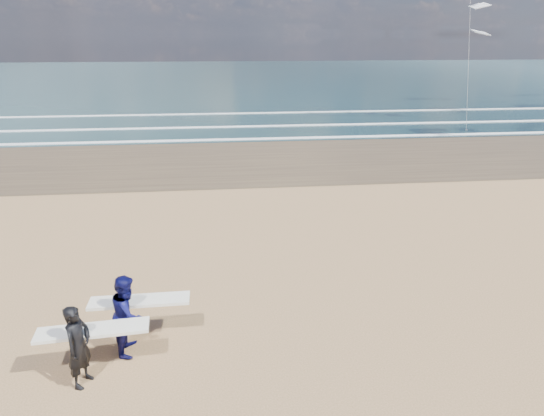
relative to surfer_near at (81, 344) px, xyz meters
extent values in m
cube|color=#483626|center=(20.77, 18.57, -0.89)|extent=(220.00, 12.00, 0.01)
cube|color=#172F32|center=(20.77, 72.57, -0.88)|extent=(220.00, 100.00, 0.02)
cube|color=white|center=(20.77, 23.37, -0.84)|extent=(220.00, 0.50, 0.05)
cube|color=white|center=(20.77, 28.07, -0.84)|extent=(220.00, 0.50, 0.05)
cube|color=white|center=(20.77, 34.57, -0.84)|extent=(220.00, 0.50, 0.05)
imported|color=black|center=(-0.03, -0.05, -0.02)|extent=(0.61, 0.74, 1.75)
cube|color=white|center=(0.17, 0.30, 0.10)|extent=(2.24, 0.70, 0.07)
imported|color=#0C0D48|center=(0.74, 0.99, 0.01)|extent=(0.71, 0.90, 1.81)
cube|color=white|center=(0.94, 1.34, 0.11)|extent=(2.21, 0.55, 0.07)
cube|color=slate|center=(20.72, 24.89, -0.84)|extent=(0.12, 0.12, 0.10)
camera|label=1|loc=(2.84, -8.37, 5.70)|focal=32.00mm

